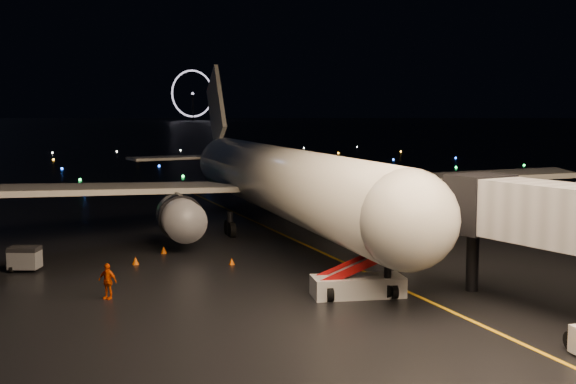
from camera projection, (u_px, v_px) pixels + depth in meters
name	position (u px, v px, depth m)	size (l,w,h in m)	color
ground	(34.00, 134.00, 310.40)	(2000.00, 2000.00, 0.00)	black
lane_centre	(331.00, 256.00, 49.98)	(0.25, 80.00, 0.02)	#E7A511
airliner	(269.00, 142.00, 59.86)	(52.94, 50.29, 15.00)	white
belt_loader	(358.00, 264.00, 39.14)	(7.30, 1.99, 3.54)	silver
crew_c	(107.00, 281.00, 38.65)	(1.14, 0.47, 1.94)	#ED4900
safety_cone_0	(232.00, 261.00, 47.35)	(0.39, 0.39, 0.45)	#F75F06
safety_cone_1	(164.00, 250.00, 51.11)	(0.45, 0.45, 0.51)	#F75F06
safety_cone_2	(135.00, 261.00, 47.40)	(0.45, 0.45, 0.51)	#F75F06
ferris_wheel	(193.00, 96.00, 757.63)	(50.00, 4.00, 52.00)	black
taxiway_lights	(63.00, 166.00, 130.22)	(164.00, 92.00, 0.36)	black
baggage_cart_0	(25.00, 259.00, 45.41)	(1.82, 1.27, 1.55)	gray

